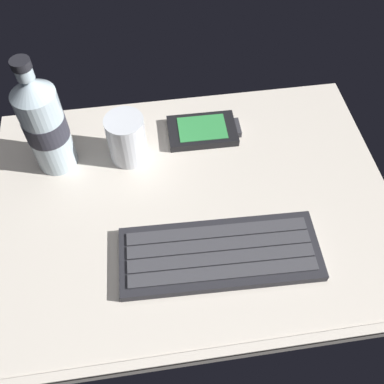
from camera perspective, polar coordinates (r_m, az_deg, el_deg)
The scene contains 5 objects.
ground_plane at distance 69.59cm, azimuth 0.03°, elevation -2.05°, with size 64.00×48.00×2.80cm.
keyboard at distance 63.55cm, azimuth 3.70°, elevation -8.11°, with size 29.39×12.08×1.70cm.
handheld_device at distance 77.69cm, azimuth 1.46°, elevation 8.07°, with size 12.90×7.81×1.50cm.
juice_cup at distance 72.67cm, azimuth -8.56°, elevation 6.78°, with size 6.40×6.40×8.50cm.
water_bottle at distance 71.06cm, azimuth -18.87°, elevation 8.52°, with size 6.73×6.73×20.80cm.
Camera 1 is at (-5.48, -37.88, 57.29)cm, focal length 40.56 mm.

